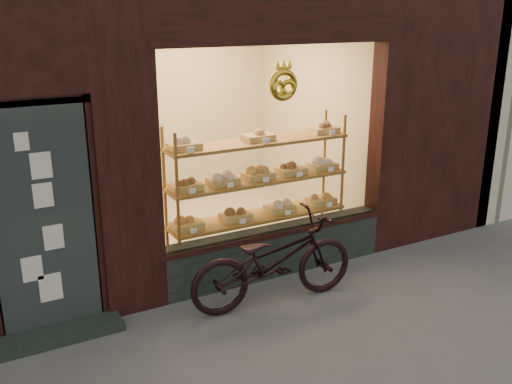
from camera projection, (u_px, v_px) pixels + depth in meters
display_shelf at (258, 192)px, 6.66m from camera, size 2.20×0.45×1.70m
bicycle at (274, 261)px, 5.75m from camera, size 1.82×0.74×0.94m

